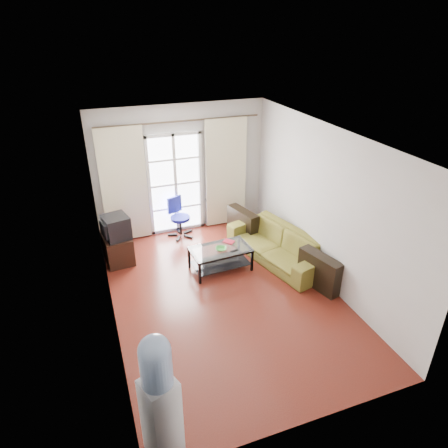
# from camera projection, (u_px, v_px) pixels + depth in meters

# --- Properties ---
(floor) EXTENTS (5.20, 5.20, 0.00)m
(floor) POSITION_uv_depth(u_px,v_px,m) (224.00, 294.00, 6.75)
(floor) COLOR maroon
(floor) RESTS_ON ground
(ceiling) EXTENTS (5.20, 5.20, 0.00)m
(ceiling) POSITION_uv_depth(u_px,v_px,m) (224.00, 136.00, 5.52)
(ceiling) COLOR white
(ceiling) RESTS_ON wall_back
(wall_back) EXTENTS (3.60, 0.02, 2.70)m
(wall_back) POSITION_uv_depth(u_px,v_px,m) (181.00, 170.00, 8.30)
(wall_back) COLOR beige
(wall_back) RESTS_ON floor
(wall_front) EXTENTS (3.60, 0.02, 2.70)m
(wall_front) POSITION_uv_depth(u_px,v_px,m) (314.00, 335.00, 3.96)
(wall_front) COLOR beige
(wall_front) RESTS_ON floor
(wall_left) EXTENTS (0.02, 5.20, 2.70)m
(wall_left) POSITION_uv_depth(u_px,v_px,m) (103.00, 243.00, 5.58)
(wall_left) COLOR beige
(wall_left) RESTS_ON floor
(wall_right) EXTENTS (0.02, 5.20, 2.70)m
(wall_right) POSITION_uv_depth(u_px,v_px,m) (325.00, 206.00, 6.68)
(wall_right) COLOR beige
(wall_right) RESTS_ON floor
(french_door) EXTENTS (1.16, 0.06, 2.15)m
(french_door) POSITION_uv_depth(u_px,v_px,m) (175.00, 184.00, 8.34)
(french_door) COLOR white
(french_door) RESTS_ON wall_back
(curtain_rod) EXTENTS (3.30, 0.04, 0.04)m
(curtain_rod) POSITION_uv_depth(u_px,v_px,m) (180.00, 121.00, 7.75)
(curtain_rod) COLOR #4C3F2D
(curtain_rod) RESTS_ON wall_back
(curtain_left) EXTENTS (0.90, 0.07, 2.35)m
(curtain_left) POSITION_uv_depth(u_px,v_px,m) (124.00, 186.00, 7.91)
(curtain_left) COLOR beige
(curtain_left) RESTS_ON curtain_rod
(curtain_right) EXTENTS (0.90, 0.07, 2.35)m
(curtain_right) POSITION_uv_depth(u_px,v_px,m) (226.00, 173.00, 8.56)
(curtain_right) COLOR beige
(curtain_right) RESTS_ON curtain_rod
(radiator) EXTENTS (0.64, 0.12, 0.64)m
(radiator) POSITION_uv_depth(u_px,v_px,m) (219.00, 210.00, 8.93)
(radiator) COLOR gray
(radiator) RESTS_ON floor
(sofa) EXTENTS (2.56, 1.89, 0.63)m
(sofa) POSITION_uv_depth(u_px,v_px,m) (277.00, 245.00, 7.60)
(sofa) COLOR brown
(sofa) RESTS_ON floor
(coffee_table) EXTENTS (1.12, 0.68, 0.44)m
(coffee_table) POSITION_uv_depth(u_px,v_px,m) (220.00, 256.00, 7.30)
(coffee_table) COLOR silver
(coffee_table) RESTS_ON floor
(bowl) EXTENTS (0.34, 0.34, 0.05)m
(bowl) POSITION_uv_depth(u_px,v_px,m) (221.00, 249.00, 7.18)
(bowl) COLOR green
(bowl) RESTS_ON coffee_table
(book) EXTENTS (0.34, 0.34, 0.02)m
(book) POSITION_uv_depth(u_px,v_px,m) (227.00, 243.00, 7.39)
(book) COLOR maroon
(book) RESTS_ON coffee_table
(remote) EXTENTS (0.15, 0.07, 0.02)m
(remote) POSITION_uv_depth(u_px,v_px,m) (234.00, 250.00, 7.16)
(remote) COLOR black
(remote) RESTS_ON coffee_table
(tv_stand) EXTENTS (0.55, 0.77, 0.53)m
(tv_stand) POSITION_uv_depth(u_px,v_px,m) (118.00, 248.00, 7.59)
(tv_stand) COLOR black
(tv_stand) RESTS_ON floor
(crt_tv) EXTENTS (0.55, 0.55, 0.43)m
(crt_tv) POSITION_uv_depth(u_px,v_px,m) (115.00, 227.00, 7.32)
(crt_tv) COLOR black
(crt_tv) RESTS_ON tv_stand
(task_chair) EXTENTS (0.75, 0.75, 0.85)m
(task_chair) POSITION_uv_depth(u_px,v_px,m) (180.00, 225.00, 8.49)
(task_chair) COLOR black
(task_chair) RESTS_ON floor
(water_cooler) EXTENTS (0.41, 0.41, 1.59)m
(water_cooler) POSITION_uv_depth(u_px,v_px,m) (159.00, 396.00, 3.93)
(water_cooler) COLOR silver
(water_cooler) RESTS_ON floor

